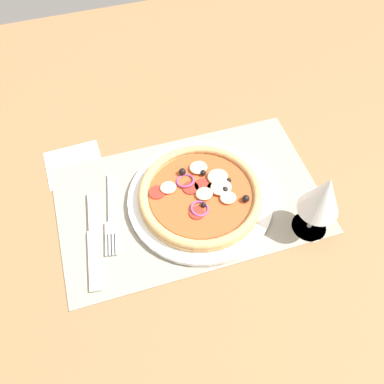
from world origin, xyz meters
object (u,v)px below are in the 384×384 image
knife (93,240)px  plate (200,199)px  napkin (74,164)px  wine_glass (323,197)px  pizza (201,194)px  fork (111,217)px

knife → plate: bearing=103.8°
napkin → wine_glass: bearing=145.4°
plate → pizza: 1.64cm
plate → pizza: size_ratio=1.18×
wine_glass → napkin: wine_glass is taller
fork → napkin: 15.84cm
napkin → plate: bearing=143.9°
plate → knife: 21.27cm
pizza → napkin: pizza is taller
fork → knife: (3.89, 3.80, 0.03)cm
plate → knife: (21.10, 2.65, -0.28)cm
pizza → plate: bearing=37.1°
wine_glass → plate: bearing=-32.6°
pizza → knife: (21.18, 2.72, -1.92)cm
knife → napkin: bearing=-170.1°
pizza → napkin: size_ratio=2.11×
plate → fork: 17.25cm
pizza → fork: pizza is taller
fork → knife: bearing=-36.3°
fork → napkin: fork is taller
fork → napkin: bearing=-152.3°
fork → wine_glass: wine_glass is taller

